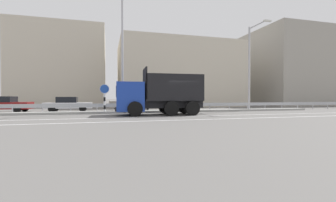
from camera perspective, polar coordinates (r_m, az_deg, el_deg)
The scene contains 15 objects.
ground_plane at distance 17.35m, azimuth 3.32°, elevation -3.40°, with size 320.00×320.00×0.00m, color #605E5B.
lane_strip_0 at distance 15.20m, azimuth -0.50°, elevation -4.00°, with size 51.28×0.16×0.01m, color silver.
lane_strip_1 at distance 12.90m, azimuth 2.22°, elevation -4.88°, with size 51.28×0.16×0.01m, color silver.
median_island at distance 19.88m, azimuth 0.88°, elevation -2.59°, with size 28.20×1.10×0.18m, color gray.
median_guardrail at distance 20.86m, azimuth 0.10°, elevation -1.11°, with size 51.28×0.09×0.78m.
dump_truck at distance 16.78m, azimuth -4.69°, elevation 0.73°, with size 6.56×2.91×3.46m.
median_road_sign at distance 19.08m, azimuth -15.82°, elevation 0.76°, with size 0.76×0.16×2.39m.
street_lamp_1 at distance 19.35m, azimuth -11.48°, elevation 13.00°, with size 0.71×2.75×9.62m.
street_lamp_2 at distance 23.22m, azimuth 20.28°, elevation 9.01°, with size 0.70×2.73×8.12m.
parked_car_1 at distance 24.10m, azimuth -36.16°, elevation -0.68°, with size 4.11×2.02×1.40m.
parked_car_2 at distance 22.72m, azimuth -23.98°, elevation -0.73°, with size 4.13×1.83×1.35m.
parked_car_3 at distance 22.54m, azimuth -9.28°, elevation -0.56°, with size 4.23×2.15×1.44m.
background_building_0 at distance 37.22m, azimuth -25.15°, elevation 7.63°, with size 12.13×9.77×11.42m, color beige.
background_building_1 at distance 35.09m, azimuth 2.50°, elevation 6.47°, with size 17.81×11.54×9.40m, color beige.
background_building_2 at distance 48.62m, azimuth 30.14°, elevation 6.61°, with size 20.89×15.82×12.47m, color gray.
Camera 1 is at (-5.47, -16.41, 1.31)m, focal length 24.00 mm.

